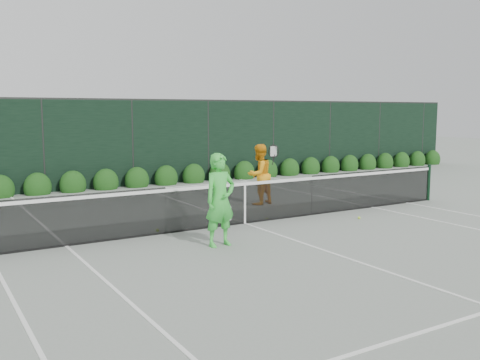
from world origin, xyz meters
TOP-DOWN VIEW (x-y plane):
  - ground at (0.00, 0.00)m, footprint 80.00×80.00m
  - tennis_net at (-0.02, 0.00)m, footprint 12.90×0.10m
  - player_woman at (-1.50, -1.51)m, footprint 0.71×0.50m
  - player_man at (1.72, 2.01)m, footprint 0.98×0.84m
  - court_lines at (0.00, 0.00)m, footprint 11.03×23.83m
  - windscreen_fence at (0.00, -2.71)m, footprint 32.00×21.07m
  - hedge_row at (-0.00, 7.15)m, footprint 31.66×0.65m
  - tennis_balls at (0.42, -0.23)m, footprint 4.84×1.34m

SIDE VIEW (x-z plane):
  - ground at x=0.00m, z-range 0.00..0.00m
  - court_lines at x=0.00m, z-range 0.00..0.01m
  - tennis_balls at x=0.42m, z-range 0.00..0.07m
  - hedge_row at x=0.00m, z-range -0.23..0.70m
  - tennis_net at x=-0.02m, z-range 0.00..1.07m
  - player_man at x=1.72m, z-range 0.00..1.71m
  - player_woman at x=-1.50m, z-range 0.00..1.83m
  - windscreen_fence at x=0.00m, z-range -0.02..3.04m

